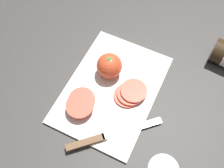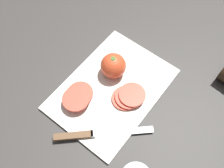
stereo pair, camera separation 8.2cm
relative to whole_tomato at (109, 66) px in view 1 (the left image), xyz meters
name	(u,v)px [view 1 (the left image)]	position (x,y,z in m)	size (l,w,h in m)	color
ground_plane	(109,85)	(0.04, 0.02, -0.05)	(3.00, 3.00, 0.00)	#383533
cutting_board	(112,89)	(0.05, 0.03, -0.05)	(0.39, 0.28, 0.01)	silver
whole_tomato	(109,66)	(0.00, 0.00, 0.00)	(0.08, 0.08, 0.08)	#DB4C28
knife	(95,140)	(0.23, 0.06, -0.04)	(0.22, 0.23, 0.01)	silver
tomato_slice_stack_near	(130,94)	(0.05, 0.10, -0.03)	(0.10, 0.10, 0.02)	#DB4C38
tomato_slice_stack_far	(81,102)	(0.14, -0.03, -0.03)	(0.11, 0.10, 0.03)	#DB4C38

